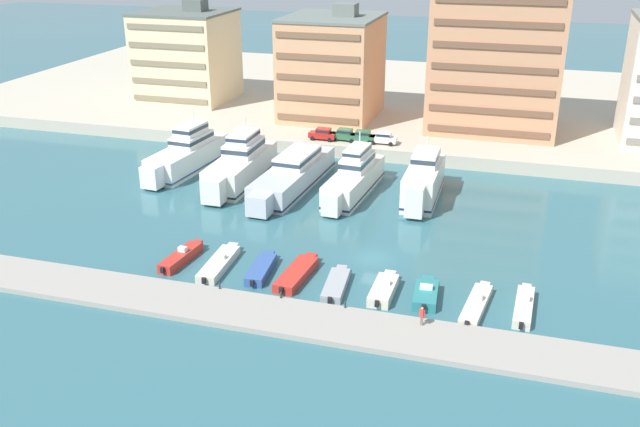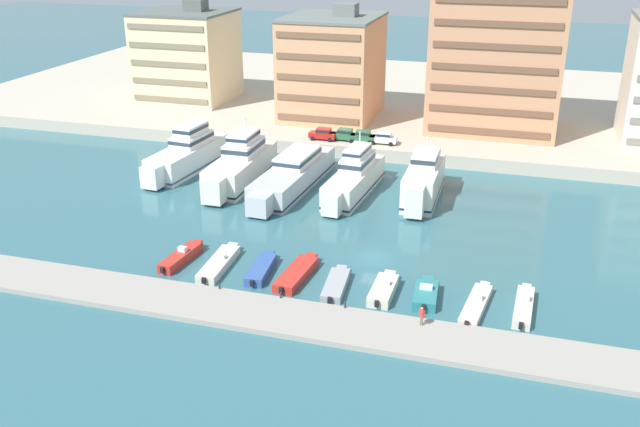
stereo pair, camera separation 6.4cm
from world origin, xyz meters
name	(u,v)px [view 2 (the right image)]	position (x,y,z in m)	size (l,w,h in m)	color
ground_plane	(374,258)	(0.00, 0.00, 0.00)	(400.00, 400.00, 0.00)	#336670
quay_promenade	(452,104)	(0.00, 66.45, 0.96)	(180.00, 70.00, 1.92)	#BCB29E
pier_dock	(337,326)	(0.00, -14.49, 0.26)	(120.00, 6.02, 0.51)	#9E998E
yacht_white_far_left	(187,154)	(-31.64, 20.37, 2.30)	(5.97, 18.84, 8.11)	white
yacht_ivory_left	(241,165)	(-22.46, 17.79, 2.44)	(4.95, 18.97, 8.41)	silver
yacht_silver_mid_left	(293,175)	(-15.05, 17.81, 1.77)	(5.98, 23.06, 6.17)	silver
yacht_ivory_center_left	(354,178)	(-6.76, 17.96, 2.16)	(4.92, 18.14, 7.75)	silver
yacht_ivory_center	(423,181)	(2.13, 18.49, 2.49)	(4.08, 15.28, 7.75)	silver
motorboat_red_far_left	(181,257)	(-19.05, -6.54, 0.52)	(2.08, 7.38, 1.52)	red
motorboat_cream_left	(219,263)	(-14.73, -6.60, 0.44)	(2.41, 8.77, 1.25)	beige
motorboat_blue_mid_left	(261,269)	(-10.11, -6.62, 0.46)	(2.37, 7.17, 0.92)	#33569E
motorboat_red_center_left	(297,274)	(-6.35, -6.57, 0.47)	(2.58, 8.36, 0.95)	red
motorboat_grey_center	(336,285)	(-2.05, -7.52, 0.40)	(2.47, 7.20, 0.84)	#9EA3A8
motorboat_cream_center_right	(384,289)	(2.61, -7.40, 0.53)	(2.02, 6.58, 1.39)	beige
motorboat_teal_mid_right	(426,294)	(6.57, -7.13, 0.52)	(2.54, 6.09, 1.42)	teal
motorboat_cream_right	(476,304)	(11.28, -7.46, 0.39)	(2.50, 8.43, 1.25)	beige
motorboat_cream_far_right	(524,306)	(15.46, -6.74, 0.47)	(1.78, 7.83, 1.47)	beige
car_red_far_left	(323,134)	(-15.65, 33.84, 2.90)	(4.13, 1.98, 1.80)	red
car_green_left	(344,134)	(-12.45, 34.44, 2.90)	(4.16, 2.04, 1.80)	#2D6642
car_green_mid_left	(362,136)	(-9.61, 34.27, 2.90)	(4.14, 2.01, 1.80)	#2D6642
car_white_center_left	(383,138)	(-6.40, 34.34, 2.90)	(4.12, 1.96, 1.80)	white
apartment_block_far_left	(187,55)	(-47.01, 52.25, 9.96)	(15.90, 15.18, 17.96)	beige
apartment_block_left	(332,67)	(-18.20, 47.87, 10.29)	(14.93, 17.08, 18.61)	tan
apartment_block_mid_left	(498,57)	(8.32, 48.20, 13.20)	(19.92, 16.67, 24.47)	tan
pedestrian_near_edge	(422,315)	(7.05, -12.72, 1.56)	(0.56, 0.49, 1.77)	#7A6B56
bollard_west	(219,286)	(-12.39, -11.73, 0.84)	(0.20, 0.20, 0.61)	#2D2D33
bollard_west_mid	(281,295)	(-6.21, -11.73, 0.84)	(0.20, 0.20, 0.61)	#2D2D33
bollard_east_mid	(345,304)	(-0.04, -11.73, 0.84)	(0.20, 0.20, 0.61)	#2D2D33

